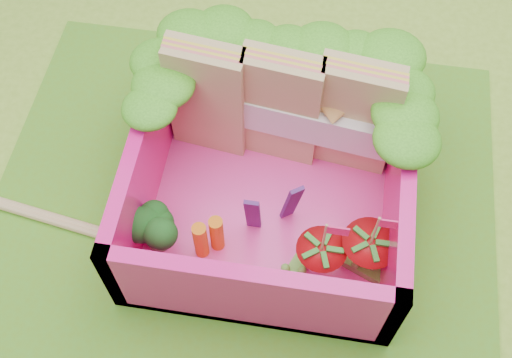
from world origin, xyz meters
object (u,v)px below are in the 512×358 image
object	(u,v)px
sandwich_stack	(282,108)
chopsticks	(43,216)
strawberry_right	(367,254)
bento_box	(270,178)
strawberry_left	(320,259)
broccoli	(155,225)

from	to	relation	value
sandwich_stack	chopsticks	size ratio (longest dim) A/B	0.59
strawberry_right	bento_box	bearing A→B (deg)	150.25
strawberry_left	strawberry_right	size ratio (longest dim) A/B	0.95
bento_box	chopsticks	distance (m)	1.19
bento_box	sandwich_stack	distance (m)	0.36
broccoli	strawberry_left	distance (m)	0.79
bento_box	sandwich_stack	size ratio (longest dim) A/B	1.03
chopsticks	strawberry_right	bearing A→B (deg)	-1.16
bento_box	sandwich_stack	xyz separation A→B (m)	(0.00, 0.35, 0.11)
sandwich_stack	chopsticks	bearing A→B (deg)	-152.30
broccoli	sandwich_stack	bearing A→B (deg)	52.35
sandwich_stack	strawberry_left	bearing A→B (deg)	-67.71
strawberry_left	strawberry_right	world-z (taller)	strawberry_right
bento_box	strawberry_right	bearing A→B (deg)	-29.75
sandwich_stack	strawberry_right	bearing A→B (deg)	-51.88
chopsticks	broccoli	bearing A→B (deg)	-5.41
broccoli	strawberry_left	xyz separation A→B (m)	(0.79, -0.03, -0.05)
sandwich_stack	broccoli	size ratio (longest dim) A/B	4.05
bento_box	broccoli	distance (m)	0.59
broccoli	chopsticks	bearing A→B (deg)	174.59
strawberry_left	chopsticks	xyz separation A→B (m)	(-1.42, 0.09, -0.15)
sandwich_stack	chopsticks	distance (m)	1.34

